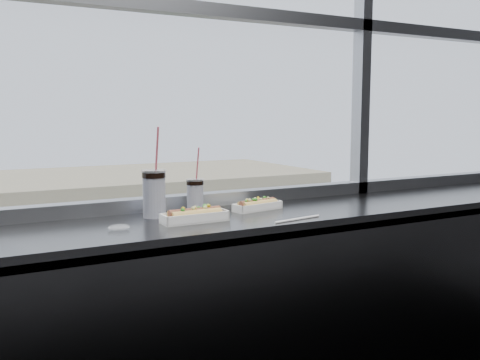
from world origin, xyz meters
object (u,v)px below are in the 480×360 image
tree_right (178,256)px  pedestrian_c (68,314)px  hotdog_tray_right (258,205)px  tree_center (22,289)px  soda_cup_left (154,191)px  car_far_b (15,357)px  pedestrian_d (185,304)px  car_far_c (249,311)px  wrapper (119,227)px  soda_cup_right (195,194)px  loose_straw (298,219)px  hotdog_tray_left (195,215)px

tree_right → pedestrian_c: bearing=175.7°
hotdog_tray_right → tree_center: 29.67m
hotdog_tray_right → soda_cup_left: size_ratio=0.65×
car_far_b → tree_right: tree_right is taller
pedestrian_d → tree_right: 2.96m
soda_cup_left → car_far_c: size_ratio=0.06×
hotdog_tray_right → car_far_b: size_ratio=0.04×
car_far_b → pedestrian_d: size_ratio=2.94×
soda_cup_left → wrapper: (-0.20, -0.18, -0.10)m
pedestrian_c → tree_center: size_ratio=0.46×
hotdog_tray_right → soda_cup_right: size_ratio=0.86×
pedestrian_c → pedestrian_d: pedestrian_c is taller
car_far_c → tree_center: (-11.86, 4.00, 2.04)m
soda_cup_left → loose_straw: size_ratio=1.58×
wrapper → pedestrian_c: (4.68, 28.84, -11.02)m
pedestrian_c → tree_right: 7.17m
soda_cup_right → loose_straw: bearing=-46.6°
soda_cup_right → pedestrian_c: bearing=81.5°
hotdog_tray_right → car_far_c: bearing=50.3°
hotdog_tray_right → tree_right: hotdog_tray_right is taller
hotdog_tray_left → loose_straw: bearing=-23.9°
soda_cup_right → car_far_b: bearing=87.5°
car_far_b → car_far_c: bearing=-82.0°
soda_cup_right → tree_right: bearing=68.8°
loose_straw → tree_center: 29.93m
car_far_b → tree_right: (9.85, 4.00, 2.73)m
hotdog_tray_right → pedestrian_c: bearing=71.4°
hotdog_tray_right → tree_center: hotdog_tray_right is taller
pedestrian_d → wrapper: bearing=-112.5°
wrapper → soda_cup_left: bearing=42.0°
pedestrian_c → pedestrian_d: (6.58, -1.66, -0.03)m
pedestrian_c → loose_straw: bearing=172.2°
hotdog_tray_right → tree_right: size_ratio=0.04×
soda_cup_left → wrapper: soda_cup_left is taller
wrapper → loose_straw: bearing=-12.4°
wrapper → tree_center: wrapper is taller
pedestrian_c → pedestrian_d: 6.78m
pedestrian_c → tree_right: bearing=-94.3°
hotdog_tray_left → car_far_b: hotdog_tray_left is taller
soda_cup_left → tree_right: size_ratio=0.07×
loose_straw → car_far_c: (13.44, 24.50, -11.05)m
soda_cup_left → tree_center: bearing=85.8°
soda_cup_right → car_far_c: size_ratio=0.05×
hotdog_tray_left → pedestrian_c: bearing=80.3°
hotdog_tray_left → loose_straw: size_ratio=1.14×
car_far_c → pedestrian_c: 10.48m
hotdog_tray_right → tree_center: (1.62, 28.22, -9.03)m
hotdog_tray_left → tree_center: (1.97, 28.33, -9.04)m
loose_straw → pedestrian_c: size_ratio=0.11×
tree_right → wrapper: bearing=-111.7°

